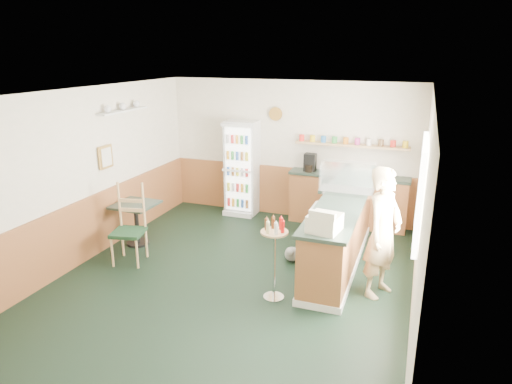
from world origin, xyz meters
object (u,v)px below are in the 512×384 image
at_px(cafe_table, 136,216).
at_px(shopkeeper, 383,233).
at_px(cash_register, 324,223).
at_px(cafe_chair, 131,221).
at_px(drinks_fridge, 242,168).
at_px(condiment_stand, 274,248).
at_px(display_case, 348,178).

bearing_deg(cafe_table, shopkeeper, -4.10).
distance_m(cash_register, cafe_chair, 3.15).
bearing_deg(drinks_fridge, cash_register, -51.36).
bearing_deg(shopkeeper, cash_register, 147.43).
distance_m(condiment_stand, cafe_table, 2.93).
bearing_deg(shopkeeper, cafe_chair, 117.22).
distance_m(cash_register, shopkeeper, 0.87).
relative_size(drinks_fridge, cafe_table, 2.57).
height_order(display_case, condiment_stand, display_case).
height_order(display_case, shopkeeper, shopkeeper).
distance_m(shopkeeper, cafe_table, 4.13).
relative_size(drinks_fridge, display_case, 2.22).
distance_m(display_case, cafe_chair, 3.52).
distance_m(shopkeeper, cafe_chair, 3.83).
bearing_deg(cafe_table, drinks_fridge, 62.29).
bearing_deg(condiment_stand, display_case, 71.93).
height_order(condiment_stand, cafe_table, condiment_stand).
bearing_deg(display_case, drinks_fridge, 154.07).
xyz_separation_m(condiment_stand, cafe_table, (-2.78, 0.91, -0.21)).
height_order(cafe_table, cafe_chair, cafe_chair).
bearing_deg(cafe_chair, shopkeeper, -9.12).
height_order(drinks_fridge, display_case, drinks_fridge).
relative_size(cash_register, shopkeeper, 0.22).
xyz_separation_m(cash_register, shopkeeper, (0.70, 0.47, -0.22)).
xyz_separation_m(cash_register, condiment_stand, (-0.62, -0.15, -0.39)).
height_order(cash_register, shopkeeper, shopkeeper).
xyz_separation_m(drinks_fridge, cafe_table, (-1.11, -2.11, -0.43)).
xyz_separation_m(condiment_stand, cafe_chair, (-2.49, 0.37, -0.08)).
height_order(drinks_fridge, cafe_table, drinks_fridge).
distance_m(drinks_fridge, condiment_stand, 3.46).
relative_size(display_case, condiment_stand, 0.76).
distance_m(drinks_fridge, cafe_table, 2.42).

